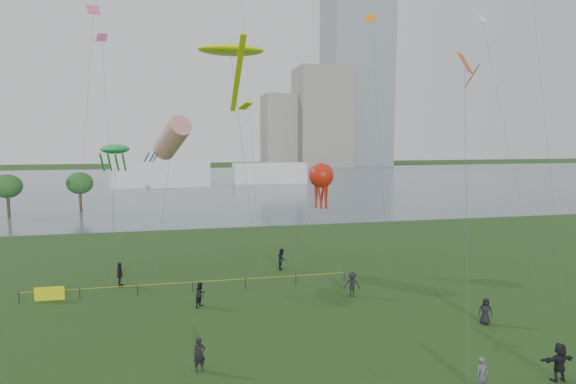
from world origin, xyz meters
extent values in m
plane|color=black|center=(0.00, 0.00, 0.00)|extent=(400.00, 400.00, 0.00)
cube|color=#50616D|center=(0.00, 100.00, 0.02)|extent=(400.00, 120.00, 0.08)
cube|color=slate|center=(62.00, 168.00, 60.00)|extent=(24.00, 24.00, 120.00)
cube|color=gray|center=(46.00, 162.00, 19.00)|extent=(20.00, 20.00, 38.00)
cube|color=gray|center=(32.00, 168.00, 14.00)|extent=(16.00, 18.00, 28.00)
cube|color=silver|center=(-12.00, 95.00, 3.00)|extent=(22.00, 8.00, 6.00)
cube|color=silver|center=(14.00, 98.00, 2.50)|extent=(18.00, 7.00, 5.00)
cylinder|color=#372A19|center=(-22.64, 57.99, 1.40)|extent=(0.44, 0.44, 2.79)
ellipsoid|color=#2A5C24|center=(-22.64, 57.99, 4.53)|extent=(3.97, 3.97, 3.35)
cylinder|color=#372A19|center=(-31.64, 54.34, 1.42)|extent=(0.44, 0.44, 2.84)
ellipsoid|color=#2A5C24|center=(-31.64, 54.34, 4.60)|extent=(4.04, 4.04, 3.41)
cylinder|color=black|center=(-18.29, 15.00, 0.42)|extent=(0.07, 0.07, 0.85)
cylinder|color=black|center=(-14.29, 15.00, 0.42)|extent=(0.07, 0.07, 0.85)
cylinder|color=black|center=(-10.29, 15.00, 0.42)|extent=(0.07, 0.07, 0.85)
cylinder|color=black|center=(-6.29, 15.00, 0.42)|extent=(0.07, 0.07, 0.85)
cylinder|color=black|center=(-2.29, 15.00, 0.42)|extent=(0.07, 0.07, 0.85)
cylinder|color=black|center=(1.71, 15.00, 0.42)|extent=(0.07, 0.07, 0.85)
cylinder|color=black|center=(5.71, 15.00, 0.42)|extent=(0.07, 0.07, 0.85)
cylinder|color=yellow|center=(-6.29, 15.00, 0.75)|extent=(24.00, 0.03, 0.03)
cube|color=#D7DC0B|center=(-16.29, 15.00, 0.55)|extent=(2.00, 0.04, 1.00)
imported|color=#505357|center=(6.36, -2.51, 0.86)|extent=(0.65, 0.45, 1.71)
imported|color=black|center=(-5.80, 11.60, 0.86)|extent=(1.03, 1.06, 1.72)
imported|color=black|center=(5.10, 11.45, 0.92)|extent=(1.36, 1.07, 1.84)
imported|color=black|center=(-11.82, 17.44, 0.97)|extent=(0.49, 1.14, 1.93)
imported|color=black|center=(11.48, 4.76, 0.84)|extent=(0.97, 0.84, 1.69)
imported|color=black|center=(10.65, -2.26, 0.94)|extent=(1.74, 0.56, 1.88)
imported|color=black|center=(-6.16, 2.32, 0.85)|extent=(0.71, 0.57, 1.70)
imported|color=black|center=(1.51, 19.60, 0.94)|extent=(0.93, 1.07, 1.88)
cylinder|color=#3F3F42|center=(-2.33, 13.69, 8.96)|extent=(1.69, 2.85, 17.93)
ellipsoid|color=#E6EE0C|center=(-3.16, 15.10, 17.92)|extent=(4.82, 3.01, 0.75)
cube|color=#E6EE0C|center=(-3.16, 10.90, 15.52)|extent=(0.36, 6.98, 4.09)
cube|color=#E6EE0C|center=(-3.16, 7.10, 13.42)|extent=(0.95, 0.95, 0.42)
cylinder|color=#3F3F42|center=(-8.47, 19.26, 5.76)|extent=(1.54, 7.67, 11.52)
cylinder|color=red|center=(-7.71, 23.09, 11.51)|extent=(3.89, 5.29, 3.99)
cylinder|color=#194DB4|center=(-9.11, 21.89, 9.91)|extent=(0.60, 1.13, 0.88)
cylinder|color=#194DB4|center=(-9.39, 22.27, 9.91)|extent=(0.60, 1.13, 0.88)
cylinder|color=#194DB4|center=(-9.84, 22.12, 9.91)|extent=(0.60, 1.13, 0.88)
cylinder|color=#194DB4|center=(-9.84, 21.65, 9.91)|extent=(0.60, 1.13, 0.88)
cylinder|color=#194DB4|center=(-9.39, 21.50, 9.91)|extent=(0.60, 1.13, 0.88)
cylinder|color=#3F3F42|center=(-12.27, 18.30, 5.32)|extent=(0.09, 5.08, 10.65)
ellipsoid|color=green|center=(-12.24, 20.83, 10.64)|extent=(2.26, 4.07, 0.79)
cylinder|color=green|center=(-13.04, 19.23, 9.64)|extent=(0.16, 1.79, 1.54)
cylinder|color=green|center=(-12.49, 19.23, 9.64)|extent=(0.16, 1.79, 1.54)
cylinder|color=green|center=(-11.94, 19.23, 9.64)|extent=(0.16, 1.79, 1.54)
cylinder|color=green|center=(-11.39, 19.23, 9.64)|extent=(0.16, 1.79, 1.54)
cylinder|color=#3F3F42|center=(2.60, 15.83, 4.15)|extent=(4.70, 6.80, 8.32)
sphere|color=#B81D0D|center=(4.93, 19.22, 8.30)|extent=(2.17, 2.17, 2.17)
cylinder|color=#B81D0D|center=(5.43, 19.22, 6.70)|extent=(0.18, 0.54, 2.60)
cylinder|color=#B81D0D|center=(5.18, 19.65, 6.70)|extent=(0.49, 0.36, 2.61)
cylinder|color=#B81D0D|center=(4.68, 19.65, 6.70)|extent=(0.49, 0.36, 2.61)
cylinder|color=#B81D0D|center=(4.43, 19.22, 6.70)|extent=(0.18, 0.54, 2.60)
cylinder|color=#B81D0D|center=(4.68, 18.78, 6.70)|extent=(0.49, 0.36, 2.61)
cylinder|color=#B81D0D|center=(5.18, 18.78, 6.70)|extent=(0.49, 0.36, 2.61)
cylinder|color=#3F3F42|center=(8.75, 3.09, 8.33)|extent=(6.99, 12.58, 16.68)
cube|color=#CB4C12|center=(12.23, 9.36, 16.66)|extent=(1.66, 1.66, 1.36)
cylinder|color=#CB4C12|center=(12.23, 8.46, 15.66)|extent=(0.08, 1.58, 1.35)
cube|color=#E5598C|center=(-13.28, 23.33, 20.01)|extent=(1.04, 1.00, 0.76)
cube|color=white|center=(17.62, 15.70, 21.30)|extent=(0.93, 0.60, 0.76)
cube|color=#E5598C|center=(-13.17, 19.09, 21.24)|extent=(1.01, 0.76, 0.76)
cube|color=orange|center=(9.06, 18.81, 21.63)|extent=(1.04, 0.85, 0.76)
camera|label=1|loc=(-6.62, -20.94, 11.65)|focal=30.00mm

